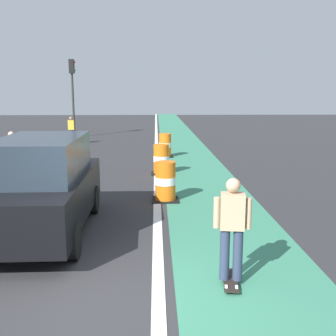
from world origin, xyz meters
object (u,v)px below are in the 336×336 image
traffic_barrel_front (165,182)px  pedestrian_crossing (12,153)px  pedestrian_waiting (71,130)px  traffic_barrel_back (165,146)px  traffic_barrel_mid (161,160)px  skateboarder_on_lane (232,228)px  traffic_light_corner (72,84)px  parked_suv_nearest (42,185)px

traffic_barrel_front → pedestrian_crossing: 6.36m
pedestrian_waiting → traffic_barrel_back: bearing=-41.9°
traffic_barrel_mid → traffic_barrel_back: (0.23, 3.99, 0.00)m
skateboarder_on_lane → traffic_barrel_front: skateboarder_on_lane is taller
traffic_barrel_back → pedestrian_crossing: (-5.51, -4.31, 0.33)m
skateboarder_on_lane → pedestrian_waiting: skateboarder_on_lane is taller
pedestrian_crossing → pedestrian_waiting: size_ratio=1.00×
traffic_barrel_back → pedestrian_crossing: pedestrian_crossing is taller
skateboarder_on_lane → traffic_barrel_back: bearing=93.3°
traffic_barrel_back → pedestrian_waiting: (-5.29, 4.74, 0.33)m
pedestrian_waiting → skateboarder_on_lane: bearing=-71.0°
skateboarder_on_lane → traffic_barrel_front: 5.07m
skateboarder_on_lane → pedestrian_waiting: bearing=109.0°
traffic_barrel_front → traffic_light_corner: bearing=109.3°
skateboarder_on_lane → pedestrian_crossing: size_ratio=1.05×
traffic_barrel_mid → pedestrian_waiting: bearing=120.1°
pedestrian_crossing → parked_suv_nearest: bearing=-65.6°
parked_suv_nearest → traffic_light_corner: bearing=99.3°
parked_suv_nearest → traffic_barrel_front: (2.63, 2.54, -0.50)m
skateboarder_on_lane → traffic_barrel_back: size_ratio=1.55×
traffic_barrel_front → traffic_barrel_back: bearing=88.8°
traffic_barrel_back → traffic_light_corner: bearing=124.5°
parked_suv_nearest → pedestrian_waiting: (-2.50, 15.02, -0.17)m
traffic_light_corner → pedestrian_waiting: bearing=-81.1°
traffic_barrel_front → traffic_light_corner: size_ratio=0.21×
pedestrian_crossing → traffic_light_corner: bearing=91.7°
traffic_barrel_front → traffic_barrel_mid: 3.75m
traffic_barrel_back → traffic_light_corner: (-5.89, 8.57, 2.97)m
skateboarder_on_lane → traffic_barrel_front: bearing=100.2°
parked_suv_nearest → traffic_barrel_back: parked_suv_nearest is taller
traffic_barrel_mid → traffic_barrel_front: bearing=-89.0°
pedestrian_crossing → traffic_barrel_front: bearing=-32.8°
traffic_light_corner → parked_suv_nearest: bearing=-80.7°
traffic_barrel_mid → pedestrian_crossing: size_ratio=0.68×
parked_suv_nearest → pedestrian_waiting: size_ratio=2.88×
parked_suv_nearest → skateboarder_on_lane: bearing=-34.7°
parked_suv_nearest → traffic_light_corner: traffic_light_corner is taller
traffic_barrel_front → pedestrian_waiting: pedestrian_waiting is taller
traffic_light_corner → traffic_barrel_mid: bearing=-65.8°
pedestrian_crossing → pedestrian_waiting: 9.06m
skateboarder_on_lane → traffic_light_corner: bearing=107.3°
traffic_barrel_mid → traffic_barrel_back: size_ratio=1.00×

